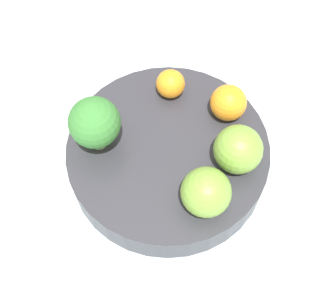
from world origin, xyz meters
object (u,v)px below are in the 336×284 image
apple_red (238,149)px  bowl (168,155)px  orange_back (228,103)px  orange_front (171,84)px  apple_green (206,192)px  broccoli (95,123)px

apple_red → bowl: bearing=-160.2°
apple_red → orange_back: bearing=129.0°
bowl → orange_front: bearing=121.9°
orange_front → orange_back: bearing=9.6°
apple_green → orange_back: bearing=109.1°
orange_back → broccoli: bearing=-130.1°
orange_back → apple_red: bearing=-51.0°
apple_red → orange_back: 0.06m
apple_red → orange_back: apple_red is taller
apple_green → orange_back: apple_green is taller
bowl → orange_front: 0.08m
broccoli → apple_green: 0.14m
bowl → apple_green: bearing=-26.5°
broccoli → bowl: bearing=31.0°
bowl → orange_back: 0.09m
apple_red → orange_front: size_ratio=1.55×
broccoli → orange_back: bearing=49.9°
apple_green → orange_front: 0.15m
apple_red → orange_front: 0.12m
broccoli → orange_back: broccoli is taller
broccoli → orange_front: (0.03, 0.10, -0.02)m
broccoli → orange_back: size_ratio=1.69×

